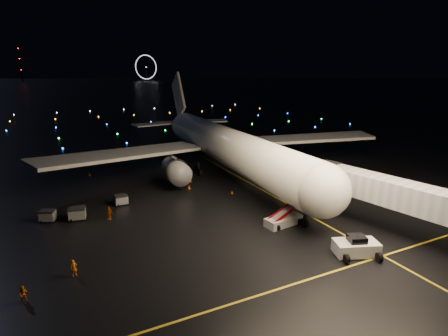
{
  "coord_description": "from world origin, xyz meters",
  "views": [
    {
      "loc": [
        -17.22,
        -31.99,
        18.52
      ],
      "look_at": [
        4.33,
        12.0,
        5.0
      ],
      "focal_mm": 28.0,
      "sensor_mm": 36.0,
      "label": 1
    }
  ],
  "objects": [
    {
      "name": "crew_b",
      "position": [
        -21.1,
        -2.25,
        0.77
      ],
      "size": [
        0.81,
        0.66,
        1.55
      ],
      "primitive_type": "imported",
      "rotation": [
        0.0,
        0.0,
        -0.1
      ],
      "color": "orange",
      "rests_on": "ground"
    },
    {
      "name": "ferris_wheel",
      "position": [
        170.0,
        720.0,
        26.0
      ],
      "size": [
        49.33,
        16.8,
        52.0
      ],
      "primitive_type": null,
      "rotation": [
        0.0,
        0.0,
        0.26
      ],
      "color": "black",
      "rests_on": "ground"
    },
    {
      "name": "taxiway_lights",
      "position": [
        0.0,
        106.0,
        0.18
      ],
      "size": [
        164.0,
        92.0,
        0.36
      ],
      "primitive_type": null,
      "color": "black",
      "rests_on": "ground"
    },
    {
      "name": "lane_cross",
      "position": [
        -5.0,
        -10.0,
        0.01
      ],
      "size": [
        60.0,
        0.25,
        0.02
      ],
      "primitive_type": "cube",
      "color": "gold",
      "rests_on": "ground"
    },
    {
      "name": "baggage_cart_1",
      "position": [
        -15.85,
        13.97,
        0.86
      ],
      "size": [
        2.23,
        1.74,
        1.72
      ],
      "primitive_type": "cube",
      "rotation": [
        0.0,
        0.0,
        -0.17
      ],
      "color": "gray",
      "rests_on": "ground"
    },
    {
      "name": "safety_cone_0",
      "position": [
        6.76,
        14.03,
        0.23
      ],
      "size": [
        0.51,
        0.51,
        0.47
      ],
      "primitive_type": "cone",
      "rotation": [
        0.0,
        0.0,
        0.27
      ],
      "color": "#ED550B",
      "rests_on": "ground"
    },
    {
      "name": "crew_c",
      "position": [
        -12.12,
        12.31,
        0.87
      ],
      "size": [
        1.0,
        1.04,
        1.74
      ],
      "primitive_type": "imported",
      "rotation": [
        0.0,
        0.0,
        -0.83
      ],
      "color": "orange",
      "rests_on": "ground"
    },
    {
      "name": "crew_a",
      "position": [
        -17.11,
        0.23,
        0.82
      ],
      "size": [
        0.68,
        0.55,
        1.64
      ],
      "primitive_type": "imported",
      "rotation": [
        0.0,
        0.0,
        0.29
      ],
      "color": "orange",
      "rests_on": "ground"
    },
    {
      "name": "safety_cone_3",
      "position": [
        -12.38,
        34.43,
        0.26
      ],
      "size": [
        0.56,
        0.56,
        0.52
      ],
      "primitive_type": "cone",
      "rotation": [
        0.0,
        0.0,
        -0.26
      ],
      "color": "#ED550B",
      "rests_on": "ground"
    },
    {
      "name": "safety_cone_2",
      "position": [
        1.53,
        19.3,
        0.28
      ],
      "size": [
        0.57,
        0.57,
        0.56
      ],
      "primitive_type": "cone",
      "rotation": [
        0.0,
        0.0,
        -0.2
      ],
      "color": "#ED550B",
      "rests_on": "ground"
    },
    {
      "name": "radio_mast",
      "position": [
        -60.0,
        740.0,
        32.0
      ],
      "size": [
        1.8,
        1.8,
        64.0
      ],
      "primitive_type": "cylinder",
      "color": "black",
      "rests_on": "ground"
    },
    {
      "name": "belt_loader",
      "position": [
        7.19,
        0.95,
        1.73
      ],
      "size": [
        7.32,
        2.86,
        3.45
      ],
      "primitive_type": null,
      "rotation": [
        0.0,
        0.0,
        0.13
      ],
      "color": "silver",
      "rests_on": "ground"
    },
    {
      "name": "lane_centre",
      "position": [
        12.0,
        15.0,
        0.01
      ],
      "size": [
        0.25,
        80.0,
        0.02
      ],
      "primitive_type": "cube",
      "color": "gold",
      "rests_on": "ground"
    },
    {
      "name": "baggage_cart_0",
      "position": [
        -9.78,
        16.88,
        0.75
      ],
      "size": [
        1.85,
        1.37,
        1.5
      ],
      "primitive_type": "cube",
      "rotation": [
        0.0,
        0.0,
        0.08
      ],
      "color": "gray",
      "rests_on": "ground"
    },
    {
      "name": "ground",
      "position": [
        0.0,
        300.0,
        0.0
      ],
      "size": [
        2000.0,
        2000.0,
        0.0
      ],
      "primitive_type": "plane",
      "color": "black",
      "rests_on": "ground"
    },
    {
      "name": "safety_cone_1",
      "position": [
        3.08,
        22.83,
        0.28
      ],
      "size": [
        0.54,
        0.54,
        0.55
      ],
      "primitive_type": "cone",
      "rotation": [
        0.0,
        0.0,
        -0.12
      ],
      "color": "#ED550B",
      "rests_on": "ground"
    },
    {
      "name": "airliner",
      "position": [
        10.59,
        27.48,
        9.23
      ],
      "size": [
        68.1,
        65.01,
        18.45
      ],
      "primitive_type": null,
      "rotation": [
        0.0,
        0.0,
        -0.05
      ],
      "color": "silver",
      "rests_on": "ground"
    },
    {
      "name": "pushback_tug",
      "position": [
        9.65,
        -8.49,
        1.07
      ],
      "size": [
        5.02,
        3.78,
        2.13
      ],
      "primitive_type": "cube",
      "rotation": [
        0.0,
        0.0,
        -0.36
      ],
      "color": "silver",
      "rests_on": "ground"
    },
    {
      "name": "baggage_cart_2",
      "position": [
        -19.3,
        15.09,
        0.77
      ],
      "size": [
        2.15,
        1.86,
        1.54
      ],
      "primitive_type": "cube",
      "rotation": [
        0.0,
        0.0,
        -0.39
      ],
      "color": "gray",
      "rests_on": "ground"
    }
  ]
}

